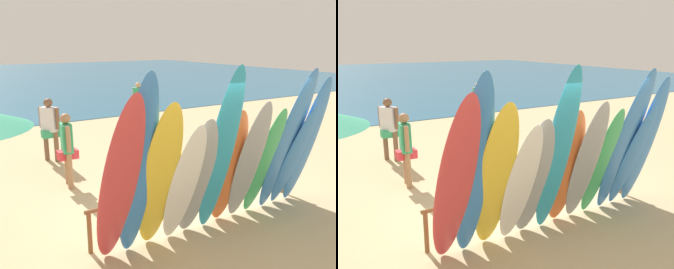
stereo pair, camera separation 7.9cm
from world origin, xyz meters
TOP-DOWN VIEW (x-y plane):
  - ground at (0.00, 14.00)m, footprint 60.00×60.00m
  - surfboard_rack at (0.00, 0.00)m, footprint 4.29×0.07m
  - surfboard_red_0 at (-1.89, -0.68)m, footprint 0.61×1.06m
  - surfboard_blue_1 at (-1.61, -0.66)m, footprint 0.53×0.98m
  - surfboard_yellow_2 at (-1.26, -0.62)m, footprint 0.65×1.03m
  - surfboard_white_3 at (-0.83, -0.59)m, footprint 0.59×0.84m
  - surfboard_grey_4 at (-0.53, -0.52)m, footprint 0.62×0.78m
  - surfboard_teal_5 at (-0.19, -0.64)m, footprint 0.55×0.94m
  - surfboard_orange_6 at (0.17, -0.44)m, footprint 0.61×0.71m
  - surfboard_grey_7 at (0.49, -0.57)m, footprint 0.56×0.89m
  - surfboard_green_8 at (0.87, -0.55)m, footprint 0.47×0.80m
  - surfboard_blue_9 at (1.28, -0.66)m, footprint 0.65×0.99m
  - surfboard_blue_10 at (1.61, -0.57)m, footprint 0.60×0.87m
  - surfboard_blue_11 at (1.92, -0.58)m, footprint 0.54×0.78m
  - beachgoer_midbeach at (-1.53, 2.72)m, footprint 0.42×0.60m
  - beachgoer_near_rack at (2.77, 7.67)m, footprint 0.40×0.56m
  - beachgoer_photographing at (-1.38, 4.67)m, footprint 0.43×0.53m

SIDE VIEW (x-z plane):
  - ground at x=0.00m, z-range 0.00..0.00m
  - surfboard_rack at x=0.00m, z-range 0.22..0.91m
  - beachgoer_near_rack at x=2.77m, z-range 0.12..1.66m
  - beachgoer_midbeach at x=-1.53m, z-range 0.12..1.73m
  - beachgoer_photographing at x=-1.38m, z-range 0.13..1.78m
  - surfboard_white_3 at x=-0.83m, z-range 0.00..1.99m
  - surfboard_grey_4 at x=-0.53m, z-range 0.00..2.02m
  - surfboard_blue_10 at x=1.61m, z-range 0.00..2.04m
  - surfboard_green_8 at x=0.87m, z-range 0.00..2.05m
  - surfboard_orange_6 at x=0.17m, z-range 0.00..2.06m
  - surfboard_grey_7 at x=0.49m, z-range 0.00..2.20m
  - surfboard_yellow_2 at x=-1.26m, z-range 0.00..2.36m
  - surfboard_blue_11 at x=1.92m, z-range 0.00..2.49m
  - surfboard_red_0 at x=-1.89m, z-range 0.00..2.52m
  - surfboard_blue_9 at x=1.28m, z-range 0.00..2.66m
  - surfboard_blue_1 at x=-1.61m, z-range 0.00..2.74m
  - surfboard_teal_5 at x=-0.19m, z-range 0.00..2.76m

